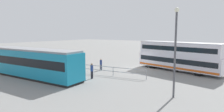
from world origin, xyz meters
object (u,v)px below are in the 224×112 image
(tram_yellow, at_px, (31,62))
(street_lamp, at_px, (175,46))
(double_decker_bus, at_px, (178,56))
(pedestrian_crossing, at_px, (92,70))
(pedestrian_near_railing, at_px, (101,64))
(info_sign, at_px, (83,60))

(tram_yellow, relative_size, street_lamp, 1.99)
(double_decker_bus, xyz_separation_m, pedestrian_crossing, (6.75, 10.00, -0.98))
(double_decker_bus, height_order, pedestrian_crossing, double_decker_bus)
(pedestrian_crossing, bearing_deg, tram_yellow, 27.79)
(pedestrian_crossing, xyz_separation_m, street_lamp, (-9.57, 1.10, 3.13))
(pedestrian_near_railing, height_order, info_sign, info_sign)
(tram_yellow, height_order, pedestrian_near_railing, tram_yellow)
(double_decker_bus, bearing_deg, info_sign, 35.81)
(pedestrian_near_railing, height_order, street_lamp, street_lamp)
(pedestrian_crossing, bearing_deg, street_lamp, 173.42)
(tram_yellow, distance_m, pedestrian_crossing, 7.26)
(double_decker_bus, xyz_separation_m, info_sign, (10.46, 7.54, -0.50))
(double_decker_bus, height_order, street_lamp, street_lamp)
(tram_yellow, relative_size, info_sign, 6.40)
(double_decker_bus, relative_size, street_lamp, 1.65)
(pedestrian_near_railing, xyz_separation_m, street_lamp, (-11.74, 5.58, 3.23))
(street_lamp, bearing_deg, info_sign, -15.03)
(double_decker_bus, bearing_deg, pedestrian_crossing, 55.99)
(pedestrian_near_railing, relative_size, street_lamp, 0.23)
(street_lamp, bearing_deg, tram_yellow, 8.08)
(pedestrian_crossing, xyz_separation_m, info_sign, (3.71, -2.46, 0.48))
(double_decker_bus, relative_size, pedestrian_near_railing, 7.28)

